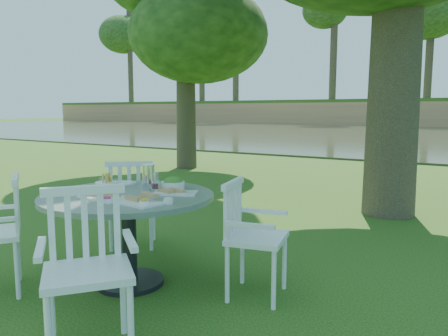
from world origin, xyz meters
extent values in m
plane|color=#1C3F0D|center=(0.00, 0.00, 0.00)|extent=(140.00, 140.00, 0.00)
cylinder|color=black|center=(-0.12, -1.10, 0.02)|extent=(0.56, 0.56, 0.04)
cylinder|color=black|center=(-0.12, -1.10, 0.39)|extent=(0.12, 0.12, 0.69)
cylinder|color=#5C6C5A|center=(-0.12, -1.10, 0.75)|extent=(1.41, 1.41, 0.04)
cylinder|color=white|center=(1.11, -0.89, 0.22)|extent=(0.04, 0.04, 0.45)
cylinder|color=white|center=(1.02, -0.50, 0.22)|extent=(0.04, 0.04, 0.45)
cylinder|color=white|center=(0.76, -0.97, 0.22)|extent=(0.04, 0.04, 0.45)
cylinder|color=white|center=(0.67, -0.59, 0.22)|extent=(0.04, 0.04, 0.45)
cube|color=white|center=(0.89, -0.74, 0.47)|extent=(0.51, 0.54, 0.04)
cube|color=white|center=(0.70, -0.78, 0.68)|extent=(0.14, 0.46, 0.46)
cylinder|color=white|center=(-0.79, -0.04, 0.23)|extent=(0.04, 0.04, 0.46)
cylinder|color=white|center=(-1.12, -0.28, 0.23)|extent=(0.04, 0.04, 0.46)
cylinder|color=white|center=(-0.56, -0.33, 0.23)|extent=(0.04, 0.04, 0.46)
cylinder|color=white|center=(-0.89, -0.58, 0.23)|extent=(0.04, 0.04, 0.46)
cube|color=white|center=(-0.84, -0.31, 0.48)|extent=(0.64, 0.63, 0.04)
cube|color=white|center=(-0.72, -0.47, 0.70)|extent=(0.40, 0.32, 0.47)
cylinder|color=white|center=(-0.99, -1.55, 0.23)|extent=(0.04, 0.04, 0.46)
cylinder|color=white|center=(-0.65, -1.78, 0.23)|extent=(0.04, 0.04, 0.46)
cube|color=white|center=(-0.81, -1.65, 0.70)|extent=(0.41, 0.30, 0.47)
cylinder|color=white|center=(0.73, -1.97, 0.24)|extent=(0.04, 0.04, 0.49)
cylinder|color=white|center=(0.16, -2.06, 0.24)|extent=(0.04, 0.04, 0.49)
cylinder|color=white|center=(0.43, -1.73, 0.24)|extent=(0.04, 0.04, 0.49)
cube|color=white|center=(0.44, -2.02, 0.51)|extent=(0.67, 0.67, 0.04)
cube|color=white|center=(0.27, -1.88, 0.74)|extent=(0.35, 0.42, 0.50)
cube|color=white|center=(-0.13, -1.33, 0.78)|extent=(0.42, 0.28, 0.02)
cube|color=white|center=(0.19, -1.33, 0.78)|extent=(0.41, 0.27, 0.02)
cube|color=white|center=(0.20, -0.89, 0.78)|extent=(0.41, 0.34, 0.01)
cylinder|color=white|center=(-0.59, -1.17, 0.78)|extent=(0.27, 0.27, 0.01)
cylinder|color=white|center=(-0.52, -0.76, 0.78)|extent=(0.26, 0.26, 0.01)
cylinder|color=white|center=(-0.37, -1.09, 0.81)|extent=(0.20, 0.20, 0.08)
cylinder|color=white|center=(0.05, -0.72, 0.81)|extent=(0.20, 0.20, 0.07)
cylinder|color=silver|center=(-0.10, -0.86, 0.88)|extent=(0.11, 0.11, 0.22)
cylinder|color=white|center=(0.05, -0.95, 0.86)|extent=(0.06, 0.06, 0.17)
cylinder|color=white|center=(-0.29, -1.05, 0.82)|extent=(0.06, 0.06, 0.11)
cylinder|color=white|center=(-0.36, -1.14, 0.83)|extent=(0.07, 0.07, 0.12)
cylinder|color=white|center=(-0.01, -1.43, 0.79)|extent=(0.07, 0.07, 0.03)
cylinder|color=white|center=(0.28, -1.34, 0.79)|extent=(0.07, 0.07, 0.03)
cylinder|color=white|center=(0.40, -1.22, 0.79)|extent=(0.07, 0.07, 0.03)
cylinder|color=white|center=(-0.64, -1.37, 0.79)|extent=(0.06, 0.06, 0.03)
ellipsoid|color=#173310|center=(-4.24, 5.19, 3.27)|extent=(3.49, 3.49, 2.44)
cube|color=#2F351F|center=(0.00, 23.00, 0.00)|extent=(100.00, 28.00, 0.12)
cylinder|color=black|center=(-40.00, 40.50, 8.70)|extent=(0.70, 0.70, 13.00)
ellipsoid|color=#173310|center=(-40.00, 40.50, 11.95)|extent=(5.60, 5.60, 4.48)
cylinder|color=black|center=(-31.00, 40.50, 8.70)|extent=(0.70, 0.70, 13.00)
ellipsoid|color=#173310|center=(-31.00, 40.50, 11.95)|extent=(5.60, 5.60, 4.48)
cylinder|color=black|center=(-22.00, 40.50, 8.70)|extent=(0.70, 0.70, 13.00)
ellipsoid|color=#173310|center=(-22.00, 40.50, 11.95)|extent=(5.60, 5.60, 4.48)
cylinder|color=black|center=(-13.00, 40.50, 8.70)|extent=(0.70, 0.70, 13.00)
ellipsoid|color=#173310|center=(-13.00, 40.50, 11.95)|extent=(5.60, 5.60, 4.48)
cylinder|color=black|center=(-4.00, 40.50, 8.70)|extent=(0.70, 0.70, 13.00)
camera|label=1|loc=(2.42, -3.67, 1.45)|focal=35.00mm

